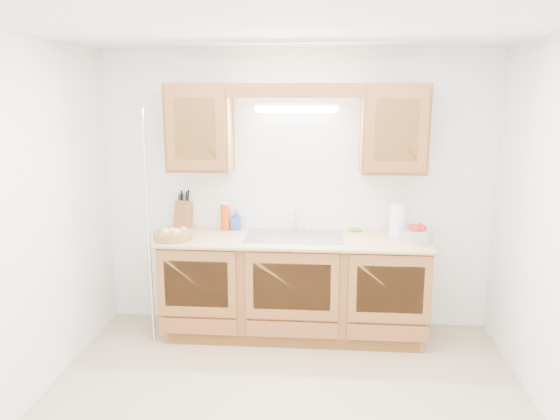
# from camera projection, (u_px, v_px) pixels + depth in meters

# --- Properties ---
(room) EXTENTS (3.52, 3.50, 2.50)m
(room) POSITION_uv_depth(u_px,v_px,m) (284.00, 233.00, 3.48)
(room) COLOR tan
(room) RESTS_ON ground
(base_cabinets) EXTENTS (2.20, 0.60, 0.86)m
(base_cabinets) POSITION_uv_depth(u_px,v_px,m) (294.00, 287.00, 4.82)
(base_cabinets) COLOR brown
(base_cabinets) RESTS_ON ground
(countertop) EXTENTS (2.30, 0.63, 0.04)m
(countertop) POSITION_uv_depth(u_px,v_px,m) (294.00, 240.00, 4.71)
(countertop) COLOR tan
(countertop) RESTS_ON base_cabinets
(upper_cabinet_left) EXTENTS (0.55, 0.33, 0.75)m
(upper_cabinet_left) POSITION_uv_depth(u_px,v_px,m) (200.00, 128.00, 4.72)
(upper_cabinet_left) COLOR brown
(upper_cabinet_left) RESTS_ON room
(upper_cabinet_right) EXTENTS (0.55, 0.33, 0.75)m
(upper_cabinet_right) POSITION_uv_depth(u_px,v_px,m) (394.00, 129.00, 4.59)
(upper_cabinet_right) COLOR brown
(upper_cabinet_right) RESTS_ON room
(valance) EXTENTS (2.20, 0.05, 0.12)m
(valance) POSITION_uv_depth(u_px,v_px,m) (295.00, 90.00, 4.45)
(valance) COLOR brown
(valance) RESTS_ON room
(fluorescent_fixture) EXTENTS (0.76, 0.08, 0.08)m
(fluorescent_fixture) POSITION_uv_depth(u_px,v_px,m) (296.00, 107.00, 4.70)
(fluorescent_fixture) COLOR white
(fluorescent_fixture) RESTS_ON room
(sink) EXTENTS (0.84, 0.46, 0.36)m
(sink) POSITION_uv_depth(u_px,v_px,m) (294.00, 245.00, 4.74)
(sink) COLOR #9E9EA3
(sink) RESTS_ON countertop
(wire_shelf_pole) EXTENTS (0.03, 0.03, 2.00)m
(wire_shelf_pole) POSITION_uv_depth(u_px,v_px,m) (149.00, 230.00, 4.54)
(wire_shelf_pole) COLOR silver
(wire_shelf_pole) RESTS_ON ground
(outlet_plate) EXTENTS (0.08, 0.01, 0.12)m
(outlet_plate) POSITION_uv_depth(u_px,v_px,m) (402.00, 204.00, 4.88)
(outlet_plate) COLOR white
(outlet_plate) RESTS_ON room
(fruit_basket) EXTENTS (0.36, 0.36, 0.10)m
(fruit_basket) POSITION_uv_depth(u_px,v_px,m) (173.00, 234.00, 4.65)
(fruit_basket) COLOR #AC8445
(fruit_basket) RESTS_ON countertop
(knife_block) EXTENTS (0.16, 0.23, 0.36)m
(knife_block) POSITION_uv_depth(u_px,v_px,m) (184.00, 214.00, 5.00)
(knife_block) COLOR brown
(knife_block) RESTS_ON countertop
(orange_canister) EXTENTS (0.08, 0.08, 0.25)m
(orange_canister) POSITION_uv_depth(u_px,v_px,m) (225.00, 216.00, 4.94)
(orange_canister) COLOR #E2420C
(orange_canister) RESTS_ON countertop
(soap_bottle) EXTENTS (0.09, 0.09, 0.18)m
(soap_bottle) POSITION_uv_depth(u_px,v_px,m) (236.00, 220.00, 4.95)
(soap_bottle) COLOR #2250AE
(soap_bottle) RESTS_ON countertop
(sponge) EXTENTS (0.12, 0.10, 0.02)m
(sponge) POSITION_uv_depth(u_px,v_px,m) (355.00, 230.00, 4.91)
(sponge) COLOR #CC333F
(sponge) RESTS_ON countertop
(paper_towel) EXTENTS (0.18, 0.18, 0.35)m
(paper_towel) POSITION_uv_depth(u_px,v_px,m) (398.00, 221.00, 4.68)
(paper_towel) COLOR silver
(paper_towel) RESTS_ON countertop
(apple_bowl) EXTENTS (0.35, 0.35, 0.15)m
(apple_bowl) POSITION_uv_depth(u_px,v_px,m) (416.00, 233.00, 4.58)
(apple_bowl) COLOR silver
(apple_bowl) RESTS_ON countertop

